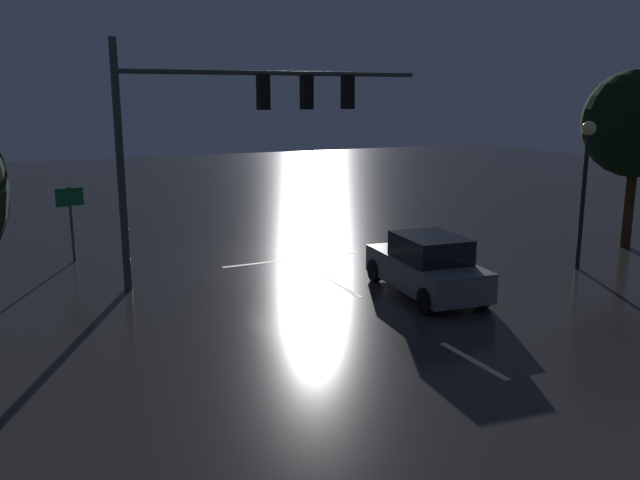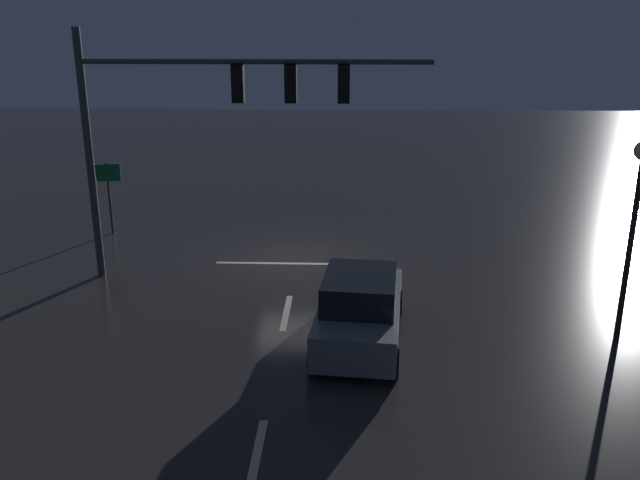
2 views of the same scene
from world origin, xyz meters
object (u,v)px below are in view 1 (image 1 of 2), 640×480
object	(u,v)px
traffic_signal_assembly	(238,114)
street_lamp_left_kerb	(586,166)
car_approaching	(427,266)
route_sign	(70,208)
tree_left_near	(637,124)

from	to	relation	value
traffic_signal_assembly	street_lamp_left_kerb	size ratio (longest dim) A/B	2.04
car_approaching	route_sign	xyz separation A→B (m)	(8.59, -8.17, 1.03)
car_approaching	tree_left_near	bearing A→B (deg)	-169.87
route_sign	car_approaching	bearing A→B (deg)	136.44
traffic_signal_assembly	route_sign	bearing A→B (deg)	-42.38
street_lamp_left_kerb	car_approaching	bearing A→B (deg)	2.36
traffic_signal_assembly	car_approaching	distance (m)	7.07
route_sign	traffic_signal_assembly	bearing A→B (deg)	137.62
car_approaching	street_lamp_left_kerb	bearing A→B (deg)	-177.64
traffic_signal_assembly	route_sign	xyz separation A→B (m)	(4.51, -4.12, -3.09)
car_approaching	tree_left_near	xyz separation A→B (m)	(-9.97, -1.78, 3.67)
traffic_signal_assembly	street_lamp_left_kerb	xyz separation A→B (m)	(-10.08, 3.80, -1.60)
route_sign	tree_left_near	distance (m)	19.81
traffic_signal_assembly	route_sign	world-z (taller)	traffic_signal_assembly
traffic_signal_assembly	car_approaching	bearing A→B (deg)	135.18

